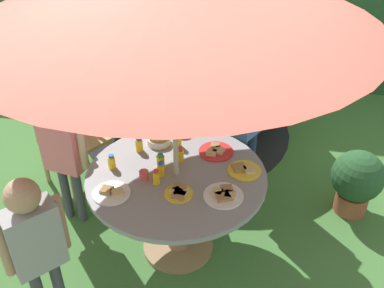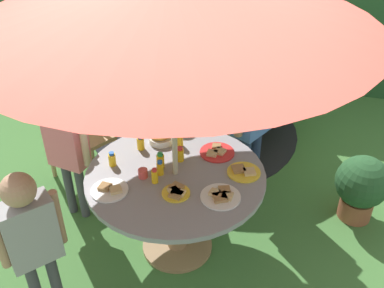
% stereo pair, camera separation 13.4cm
% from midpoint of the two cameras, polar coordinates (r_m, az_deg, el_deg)
% --- Properties ---
extents(ground_plane, '(10.00, 10.00, 0.02)m').
position_cam_midpoint_polar(ground_plane, '(3.52, -0.77, -13.20)').
color(ground_plane, '#3D6B33').
extents(hedge_backdrop, '(9.00, 0.70, 1.91)m').
position_cam_midpoint_polar(hedge_backdrop, '(5.83, 7.38, 17.75)').
color(hedge_backdrop, '#234C28').
rests_on(hedge_backdrop, ground_plane).
extents(garden_table, '(1.24, 1.24, 0.72)m').
position_cam_midpoint_polar(garden_table, '(3.13, -0.85, -6.15)').
color(garden_table, '#93704C').
rests_on(garden_table, ground_plane).
extents(wooden_chair, '(0.64, 0.64, 0.94)m').
position_cam_midpoint_polar(wooden_chair, '(4.03, -14.14, 2.37)').
color(wooden_chair, tan).
rests_on(wooden_chair, ground_plane).
extents(dome_tent, '(2.63, 2.63, 1.37)m').
position_cam_midpoint_polar(dome_tent, '(4.51, 1.33, 9.19)').
color(dome_tent, '#B2C63F').
rests_on(dome_tent, ground_plane).
extents(potted_plant, '(0.43, 0.43, 0.58)m').
position_cam_midpoint_polar(potted_plant, '(3.81, 21.97, -5.02)').
color(potted_plant, brown).
rests_on(potted_plant, ground_plane).
extents(child_in_blue_shirt, '(0.35, 0.42, 1.40)m').
position_cam_midpoint_polar(child_in_blue_shirt, '(3.55, 9.21, 5.31)').
color(child_in_blue_shirt, navy).
rests_on(child_in_blue_shirt, ground_plane).
extents(child_in_white_shirt, '(0.28, 0.38, 1.18)m').
position_cam_midpoint_polar(child_in_white_shirt, '(3.71, -2.83, 4.68)').
color(child_in_white_shirt, navy).
rests_on(child_in_white_shirt, ground_plane).
extents(child_in_pink_shirt, '(0.39, 0.22, 1.15)m').
position_cam_midpoint_polar(child_in_pink_shirt, '(3.44, -14.88, 0.45)').
color(child_in_pink_shirt, '#3F3F47').
rests_on(child_in_pink_shirt, ground_plane).
extents(child_in_grey_shirt, '(0.32, 0.33, 1.14)m').
position_cam_midpoint_polar(child_in_grey_shirt, '(2.74, -18.82, -10.71)').
color(child_in_grey_shirt, '#3F3F47').
rests_on(child_in_grey_shirt, ground_plane).
extents(snack_bowl, '(0.18, 0.18, 0.09)m').
position_cam_midpoint_polar(snack_bowl, '(3.32, -2.92, 0.81)').
color(snack_bowl, white).
rests_on(snack_bowl, garden_table).
extents(plate_center_front, '(0.25, 0.25, 0.03)m').
position_cam_midpoint_polar(plate_center_front, '(3.22, 4.41, -1.04)').
color(plate_center_front, red).
rests_on(plate_center_front, garden_table).
extents(plate_back_edge, '(0.18, 0.18, 0.03)m').
position_cam_midpoint_polar(plate_back_edge, '(2.85, -0.71, -6.24)').
color(plate_back_edge, yellow).
rests_on(plate_back_edge, garden_table).
extents(plate_mid_right, '(0.26, 0.26, 0.03)m').
position_cam_midpoint_polar(plate_mid_right, '(2.84, 5.11, -6.71)').
color(plate_mid_right, white).
rests_on(plate_mid_right, garden_table).
extents(plate_far_left, '(0.24, 0.24, 0.03)m').
position_cam_midpoint_polar(plate_far_left, '(2.91, -9.27, -5.86)').
color(plate_far_left, white).
rests_on(plate_far_left, garden_table).
extents(plate_far_right, '(0.23, 0.23, 0.03)m').
position_cam_midpoint_polar(plate_far_right, '(3.05, 7.94, -3.56)').
color(plate_far_right, yellow).
rests_on(plate_far_right, garden_table).
extents(juice_bottle_near_left, '(0.05, 0.05, 0.11)m').
position_cam_midpoint_polar(juice_bottle_near_left, '(3.11, -9.06, -1.98)').
color(juice_bottle_near_left, yellow).
rests_on(juice_bottle_near_left, garden_table).
extents(juice_bottle_near_right, '(0.05, 0.05, 0.12)m').
position_cam_midpoint_polar(juice_bottle_near_right, '(3.27, -0.41, 0.57)').
color(juice_bottle_near_right, yellow).
rests_on(juice_bottle_near_right, garden_table).
extents(juice_bottle_center_back, '(0.06, 0.06, 0.12)m').
position_cam_midpoint_polar(juice_bottle_center_back, '(3.05, -2.85, -2.18)').
color(juice_bottle_center_back, yellow).
rests_on(juice_bottle_center_back, garden_table).
extents(juice_bottle_mid_left, '(0.05, 0.05, 0.11)m').
position_cam_midpoint_polar(juice_bottle_mid_left, '(3.25, -5.48, 0.11)').
color(juice_bottle_mid_left, yellow).
rests_on(juice_bottle_mid_left, garden_table).
extents(juice_bottle_front_edge, '(0.05, 0.05, 0.11)m').
position_cam_midpoint_polar(juice_bottle_front_edge, '(2.99, -2.86, -3.14)').
color(juice_bottle_front_edge, yellow).
rests_on(juice_bottle_front_edge, garden_table).
extents(juice_bottle_spot_a, '(0.06, 0.06, 0.11)m').
position_cam_midpoint_polar(juice_bottle_spot_a, '(3.12, -0.35, -1.36)').
color(juice_bottle_spot_a, yellow).
rests_on(juice_bottle_spot_a, garden_table).
extents(juice_bottle_spot_b, '(0.04, 0.04, 0.11)m').
position_cam_midpoint_polar(juice_bottle_spot_b, '(2.92, -3.53, -4.17)').
color(juice_bottle_spot_b, yellow).
rests_on(juice_bottle_spot_b, garden_table).
extents(cup_near, '(0.06, 0.06, 0.06)m').
position_cam_midpoint_polar(cup_near, '(2.99, -5.07, -3.81)').
color(cup_near, '#E04C47').
rests_on(cup_near, garden_table).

